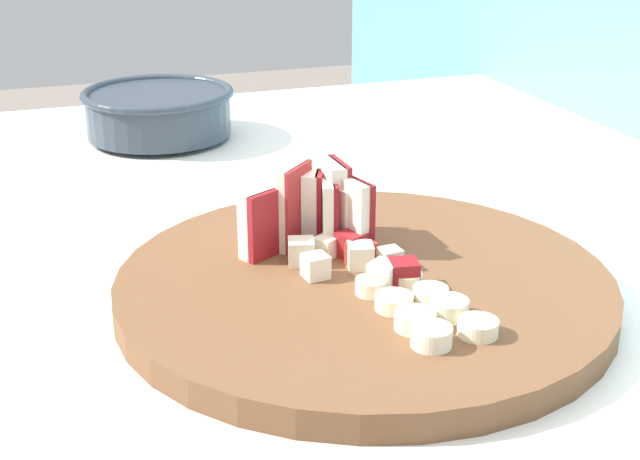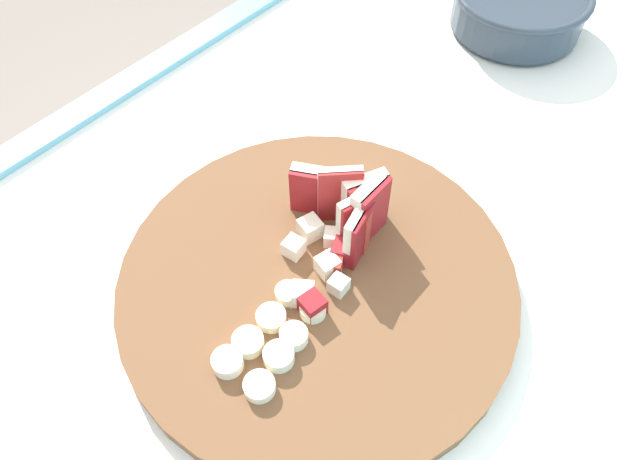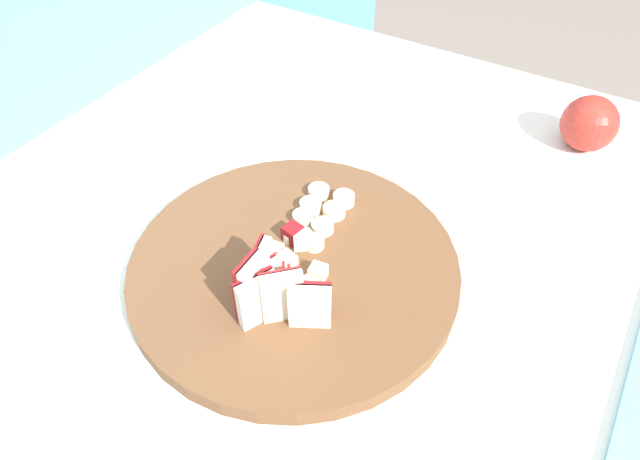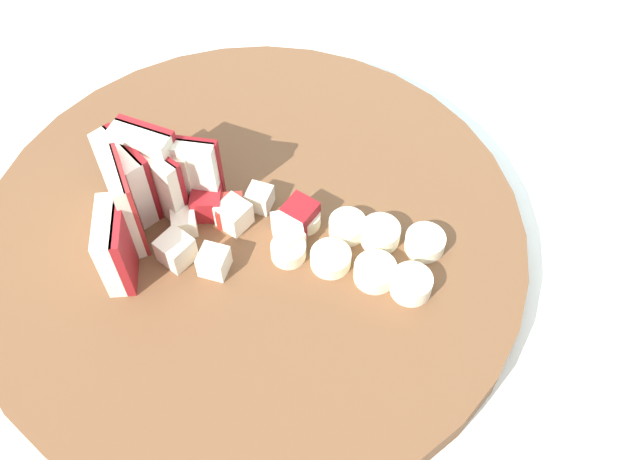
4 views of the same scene
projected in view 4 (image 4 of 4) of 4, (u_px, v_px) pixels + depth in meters
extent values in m
cube|color=silver|center=(261.00, 415.00, 0.93)|extent=(1.27, 0.86, 0.93)
cube|color=#5BA3C1|center=(397.00, 75.00, 1.01)|extent=(2.40, 0.04, 1.32)
cylinder|color=brown|center=(251.00, 240.00, 0.50)|extent=(0.37, 0.37, 0.02)
cube|color=maroon|center=(125.00, 245.00, 0.46)|extent=(0.03, 0.04, 0.05)
cube|color=#EFE5CC|center=(113.00, 246.00, 0.46)|extent=(0.03, 0.04, 0.05)
cube|color=#A32323|center=(131.00, 201.00, 0.47)|extent=(0.03, 0.03, 0.07)
cube|color=beige|center=(123.00, 203.00, 0.47)|extent=(0.04, 0.04, 0.07)
cube|color=maroon|center=(134.00, 173.00, 0.49)|extent=(0.04, 0.02, 0.06)
cube|color=white|center=(124.00, 179.00, 0.48)|extent=(0.05, 0.03, 0.06)
cube|color=maroon|center=(161.00, 177.00, 0.49)|extent=(0.04, 0.02, 0.05)
cube|color=#EFE5CC|center=(155.00, 182.00, 0.49)|extent=(0.04, 0.02, 0.05)
cube|color=maroon|center=(154.00, 159.00, 0.49)|extent=(0.04, 0.01, 0.07)
cube|color=beige|center=(148.00, 168.00, 0.48)|extent=(0.04, 0.01, 0.07)
cube|color=#B22D23|center=(158.00, 169.00, 0.49)|extent=(0.05, 0.02, 0.05)
cube|color=beige|center=(156.00, 178.00, 0.49)|extent=(0.05, 0.03, 0.05)
cube|color=maroon|center=(186.00, 166.00, 0.49)|extent=(0.04, 0.01, 0.06)
cube|color=beige|center=(183.00, 173.00, 0.49)|extent=(0.04, 0.02, 0.06)
cube|color=beige|center=(260.00, 198.00, 0.50)|extent=(0.02, 0.02, 0.02)
cube|color=#EFE5CC|center=(214.00, 262.00, 0.47)|extent=(0.02, 0.02, 0.02)
cube|color=#EFE5CC|center=(234.00, 215.00, 0.49)|extent=(0.02, 0.02, 0.02)
cube|color=#EFE5CC|center=(290.00, 239.00, 0.48)|extent=(0.02, 0.02, 0.02)
cube|color=#EFE5CC|center=(184.00, 222.00, 0.49)|extent=(0.02, 0.02, 0.02)
cube|color=maroon|center=(207.00, 203.00, 0.50)|extent=(0.03, 0.03, 0.02)
cube|color=maroon|center=(300.00, 215.00, 0.49)|extent=(0.02, 0.02, 0.02)
cube|color=#B22D23|center=(230.00, 211.00, 0.49)|extent=(0.03, 0.03, 0.02)
cube|color=beige|center=(176.00, 250.00, 0.48)|extent=(0.02, 0.02, 0.02)
cube|color=white|center=(287.00, 230.00, 0.48)|extent=(0.03, 0.03, 0.02)
cylinder|color=beige|center=(288.00, 251.00, 0.48)|extent=(0.02, 0.02, 0.01)
cylinder|color=beige|center=(331.00, 259.00, 0.48)|extent=(0.03, 0.03, 0.01)
cylinder|color=beige|center=(375.00, 272.00, 0.47)|extent=(0.03, 0.03, 0.01)
cylinder|color=white|center=(411.00, 284.00, 0.46)|extent=(0.03, 0.03, 0.01)
cylinder|color=beige|center=(303.00, 218.00, 0.50)|extent=(0.02, 0.02, 0.01)
cylinder|color=#F4EAC6|center=(347.00, 227.00, 0.49)|extent=(0.03, 0.03, 0.01)
cylinder|color=#F4EAC6|center=(380.00, 234.00, 0.49)|extent=(0.03, 0.03, 0.01)
cylinder|color=#F4EAC6|center=(425.00, 242.00, 0.48)|extent=(0.03, 0.03, 0.01)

